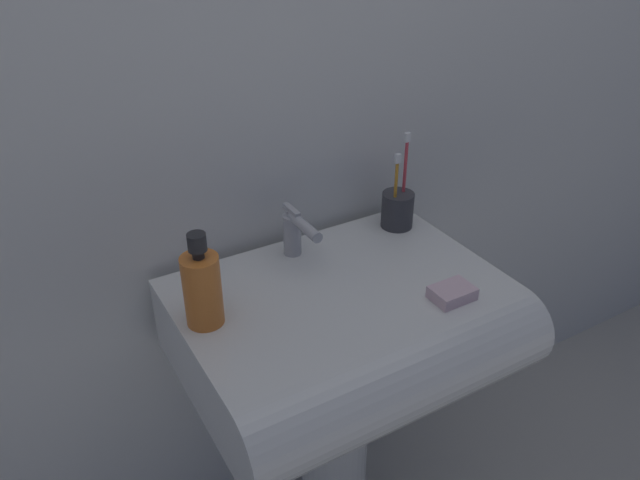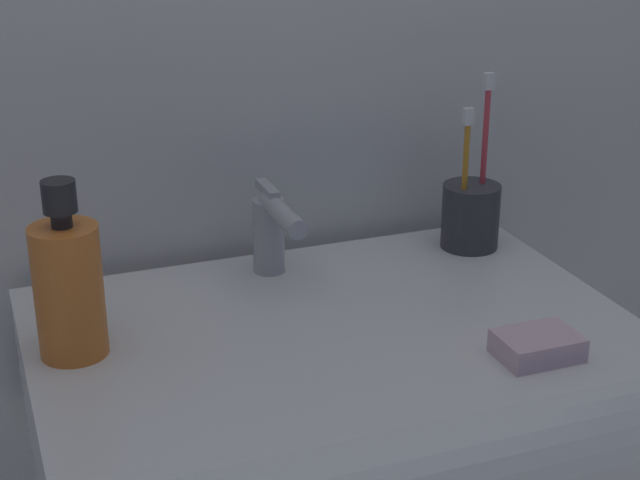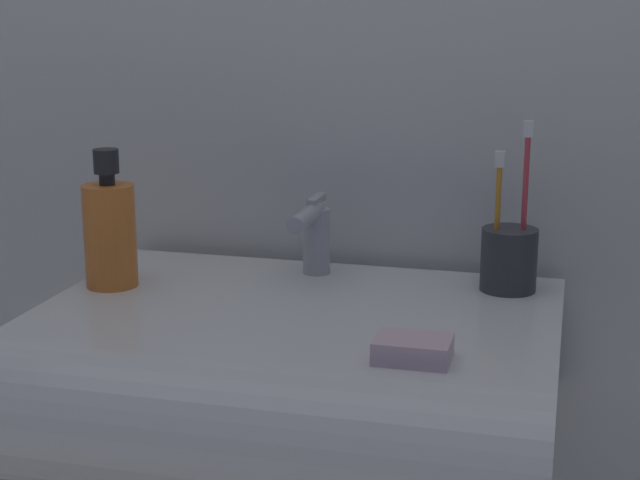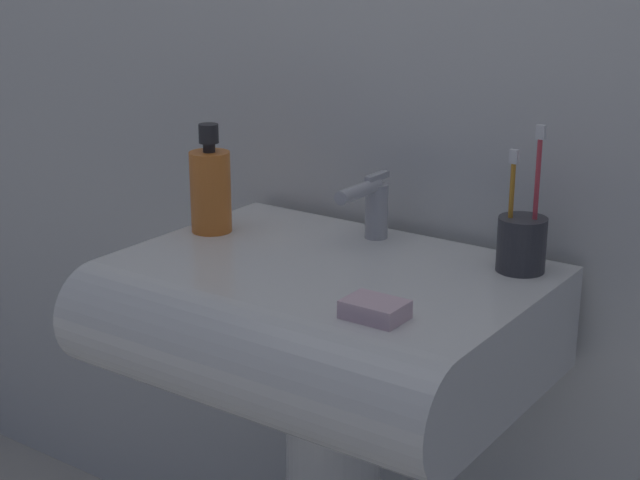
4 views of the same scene
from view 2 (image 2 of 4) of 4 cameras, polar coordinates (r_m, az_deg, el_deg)
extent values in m
cube|color=white|center=(1.07, 0.47, -8.47)|extent=(0.62, 0.40, 0.16)
cylinder|color=#B7B7BC|center=(1.13, -3.01, 0.26)|extent=(0.04, 0.04, 0.09)
cylinder|color=#B7B7BC|center=(1.07, -2.19, 1.50)|extent=(0.02, 0.10, 0.02)
cube|color=#B7B7BC|center=(1.11, -3.07, 2.96)|extent=(0.01, 0.06, 0.01)
cylinder|color=#38383D|center=(1.22, 8.74, 1.39)|extent=(0.07, 0.07, 0.08)
cylinder|color=orange|center=(1.19, 8.40, 3.31)|extent=(0.01, 0.01, 0.14)
cube|color=white|center=(1.16, 8.62, 7.12)|extent=(0.01, 0.01, 0.02)
cylinder|color=#D83F4C|center=(1.21, 9.50, 4.47)|extent=(0.01, 0.01, 0.18)
cube|color=white|center=(1.18, 9.80, 9.09)|extent=(0.01, 0.01, 0.02)
cylinder|color=orange|center=(0.97, -14.40, -2.92)|extent=(0.07, 0.07, 0.13)
cylinder|color=#262628|center=(0.94, -14.81, 1.17)|extent=(0.02, 0.02, 0.01)
cylinder|color=#262628|center=(0.93, -14.95, 2.47)|extent=(0.03, 0.03, 0.03)
cube|color=silver|center=(0.98, 12.54, -6.02)|extent=(0.08, 0.06, 0.02)
camera|label=1|loc=(0.30, -123.26, 40.20)|focal=35.00mm
camera|label=3|loc=(0.69, 85.88, -6.88)|focal=55.00mm
camera|label=4|loc=(1.14, 84.17, 3.24)|focal=55.00mm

